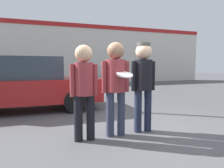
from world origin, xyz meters
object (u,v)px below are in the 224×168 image
at_px(person_right, 143,78).
at_px(shrub, 112,76).
at_px(person_left, 84,85).
at_px(person_middle_with_frisbee, 116,80).
at_px(parked_car_near, 25,84).

distance_m(person_right, shrub, 11.40).
relative_size(person_right, shrub, 1.66).
bearing_deg(person_left, shrub, 68.11).
relative_size(person_middle_with_frisbee, parked_car_near, 0.41).
bearing_deg(person_right, shrub, 73.62).
bearing_deg(person_middle_with_frisbee, person_left, -176.73).
xyz_separation_m(person_middle_with_frisbee, parked_car_near, (-1.77, 2.91, -0.28)).
relative_size(person_left, person_right, 0.95).
height_order(person_left, shrub, person_left).
distance_m(person_middle_with_frisbee, parked_car_near, 3.41).
distance_m(person_left, person_middle_with_frisbee, 0.61).
xyz_separation_m(parked_car_near, shrub, (5.59, 8.07, -0.25)).
xyz_separation_m(person_left, parked_car_near, (-1.16, 2.94, -0.21)).
bearing_deg(person_right, parked_car_near, 129.70).
bearing_deg(parked_car_near, person_middle_with_frisbee, -58.69).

